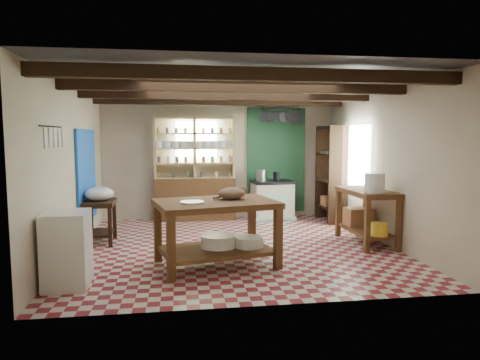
{
  "coord_description": "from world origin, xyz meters",
  "views": [
    {
      "loc": [
        -0.9,
        -6.77,
        1.78
      ],
      "look_at": [
        0.13,
        0.3,
        1.05
      ],
      "focal_mm": 32.0,
      "sensor_mm": 36.0,
      "label": 1
    }
  ],
  "objects": [
    {
      "name": "kettle_left",
      "position": [
        0.85,
        2.13,
        0.95
      ],
      "size": [
        0.22,
        0.22,
        0.24
      ],
      "primitive_type": "cylinder",
      "rotation": [
        0.0,
        0.0,
        0.07
      ],
      "color": "#A9A9B1",
      "rests_on": "stove"
    },
    {
      "name": "work_table",
      "position": [
        -0.39,
        -0.99,
        0.45
      ],
      "size": [
        1.78,
        1.38,
        0.9
      ],
      "primitive_type": "cube",
      "rotation": [
        0.0,
        0.0,
        0.22
      ],
      "color": "brown",
      "rests_on": "floor"
    },
    {
      "name": "window_back",
      "position": [
        -0.5,
        2.48,
        1.7
      ],
      "size": [
        0.9,
        0.02,
        0.8
      ],
      "primitive_type": "cube",
      "color": "silver",
      "rests_on": "wall_back"
    },
    {
      "name": "enamel_bowl",
      "position": [
        -2.2,
        0.52,
        0.83
      ],
      "size": [
        0.48,
        0.48,
        0.23
      ],
      "primitive_type": "ellipsoid",
      "rotation": [
        0.0,
        0.0,
        0.03
      ],
      "color": "white",
      "rests_on": "prep_table"
    },
    {
      "name": "right_counter",
      "position": [
        2.18,
        -0.16,
        0.45
      ],
      "size": [
        0.65,
        1.27,
        0.9
      ],
      "primitive_type": "cube",
      "rotation": [
        0.0,
        0.0,
        0.02
      ],
      "color": "brown",
      "rests_on": "floor"
    },
    {
      "name": "shelving_unit",
      "position": [
        -0.55,
        2.31,
        1.1
      ],
      "size": [
        1.7,
        0.34,
        2.2
      ],
      "primitive_type": "cube",
      "color": "tan",
      "rests_on": "floor"
    },
    {
      "name": "kettle_right",
      "position": [
        1.2,
        2.16,
        0.93
      ],
      "size": [
        0.16,
        0.16,
        0.19
      ],
      "primitive_type": "cylinder",
      "rotation": [
        0.0,
        0.0,
        0.07
      ],
      "color": "black",
      "rests_on": "stove"
    },
    {
      "name": "wall_right",
      "position": [
        2.5,
        0.0,
        1.3
      ],
      "size": [
        0.04,
        5.0,
        2.6
      ],
      "primitive_type": "cube",
      "color": "beige",
      "rests_on": "floor"
    },
    {
      "name": "window_right",
      "position": [
        2.48,
        1.0,
        1.4
      ],
      "size": [
        0.02,
        1.3,
        1.2
      ],
      "primitive_type": "cube",
      "color": "silver",
      "rests_on": "wall_right"
    },
    {
      "name": "utensil_rail",
      "position": [
        -2.44,
        -1.2,
        1.78
      ],
      "size": [
        0.06,
        0.9,
        0.28
      ],
      "primitive_type": "cube",
      "color": "black",
      "rests_on": "wall_left"
    },
    {
      "name": "green_wall_patch",
      "position": [
        1.25,
        2.47,
        1.25
      ],
      "size": [
        1.3,
        0.04,
        2.3
      ],
      "primitive_type": "cube",
      "color": "#1C482C",
      "rests_on": "wall_back"
    },
    {
      "name": "stove",
      "position": [
        1.1,
        2.15,
        0.42
      ],
      "size": [
        0.89,
        0.63,
        0.83
      ],
      "primitive_type": "cube",
      "rotation": [
        0.0,
        0.0,
        0.07
      ],
      "color": "beige",
      "rests_on": "floor"
    },
    {
      "name": "ceiling",
      "position": [
        0.0,
        0.0,
        2.6
      ],
      "size": [
        5.0,
        5.0,
        0.02
      ],
      "primitive_type": "cube",
      "color": "#4A4A4F",
      "rests_on": "wall_back"
    },
    {
      "name": "pot_rack",
      "position": [
        1.25,
        2.05,
        2.18
      ],
      "size": [
        0.86,
        0.12,
        0.36
      ],
      "primitive_type": "cube",
      "color": "black",
      "rests_on": "ceiling"
    },
    {
      "name": "wall_front",
      "position": [
        0.0,
        -2.5,
        1.3
      ],
      "size": [
        5.0,
        0.04,
        2.6
      ],
      "primitive_type": "cube",
      "color": "beige",
      "rests_on": "floor"
    },
    {
      "name": "wicker_basket",
      "position": [
        2.18,
        0.14,
        0.39
      ],
      "size": [
        0.44,
        0.36,
        0.31
      ],
      "primitive_type": "cube",
      "rotation": [
        0.0,
        0.0,
        0.02
      ],
      "color": "#A26741",
      "rests_on": "right_counter"
    },
    {
      "name": "prep_table",
      "position": [
        -2.2,
        0.52,
        0.36
      ],
      "size": [
        0.51,
        0.72,
        0.72
      ],
      "primitive_type": "cube",
      "rotation": [
        0.0,
        0.0,
        0.03
      ],
      "color": "black",
      "rests_on": "floor"
    },
    {
      "name": "wall_back",
      "position": [
        0.0,
        2.5,
        1.3
      ],
      "size": [
        5.0,
        0.04,
        2.6
      ],
      "primitive_type": "cube",
      "color": "beige",
      "rests_on": "floor"
    },
    {
      "name": "tall_rack",
      "position": [
        2.28,
        1.8,
        1.0
      ],
      "size": [
        0.4,
        0.86,
        2.0
      ],
      "primitive_type": "cube",
      "color": "black",
      "rests_on": "floor"
    },
    {
      "name": "basin_small",
      "position": [
        0.07,
        -0.99,
        0.31
      ],
      "size": [
        0.48,
        0.48,
        0.14
      ],
      "primitive_type": "cylinder",
      "rotation": [
        0.0,
        0.0,
        0.22
      ],
      "color": "white",
      "rests_on": "work_table"
    },
    {
      "name": "white_cabinet",
      "position": [
        -2.22,
        -1.56,
        0.45
      ],
      "size": [
        0.52,
        0.61,
        0.89
      ],
      "primitive_type": "cube",
      "rotation": [
        0.0,
        0.0,
        0.04
      ],
      "color": "white",
      "rests_on": "floor"
    },
    {
      "name": "steel_tray",
      "position": [
        -0.72,
        -1.12,
        0.91
      ],
      "size": [
        0.38,
        0.38,
        0.02
      ],
      "primitive_type": "cylinder",
      "rotation": [
        0.0,
        0.0,
        0.22
      ],
      "color": "#A9A9B1",
      "rests_on": "work_table"
    },
    {
      "name": "ceiling_beams",
      "position": [
        0.0,
        0.0,
        2.48
      ],
      "size": [
        5.0,
        3.8,
        0.15
      ],
      "primitive_type": "cube",
      "color": "black",
      "rests_on": "ceiling"
    },
    {
      "name": "floor",
      "position": [
        0.0,
        0.0,
        -0.01
      ],
      "size": [
        5.0,
        5.0,
        0.02
      ],
      "primitive_type": "cube",
      "color": "maroon",
      "rests_on": "ground"
    },
    {
      "name": "cat",
      "position": [
        -0.16,
        -0.89,
        0.99
      ],
      "size": [
        0.46,
        0.42,
        0.17
      ],
      "primitive_type": "ellipsoid",
      "rotation": [
        0.0,
        0.0,
        0.4
      ],
      "color": "#8D6952",
      "rests_on": "work_table"
    },
    {
      "name": "yellow_tub",
      "position": [
        2.19,
        -0.61,
        0.34
      ],
      "size": [
        0.27,
        0.27,
        0.2
      ],
      "primitive_type": "cylinder",
      "rotation": [
        0.0,
        0.0,
        0.02
      ],
      "color": "gold",
      "rests_on": "right_counter"
    },
    {
      "name": "wall_left",
      "position": [
        -2.5,
        0.0,
        1.3
      ],
      "size": [
        0.04,
        5.0,
        2.6
      ],
      "primitive_type": "cube",
      "color": "beige",
      "rests_on": "floor"
    },
    {
      "name": "white_bucket",
      "position": [
        2.14,
        -0.51,
        1.06
      ],
      "size": [
        0.31,
        0.31,
        0.31
      ],
      "primitive_type": "cylinder",
      "rotation": [
        0.0,
        0.0,
        0.02
      ],
      "color": "white",
      "rests_on": "right_counter"
    },
    {
      "name": "blue_wall_patch",
      "position": [
        -2.47,
        0.9,
        1.1
      ],
      "size": [
        0.04,
        1.4,
        1.6
      ],
      "primitive_type": "cube",
      "color": "blue",
      "rests_on": "wall_left"
    },
    {
      "name": "basin_large",
      "position": [
        -0.36,
        -0.93,
        0.32
      ],
      "size": [
        0.59,
        0.59,
        0.17
      ],
      "primitive_type": "cylinder",
      "rotation": [
        0.0,
        0.0,
        0.22
      ],
      "color": "white",
      "rests_on": "work_table"
    }
  ]
}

